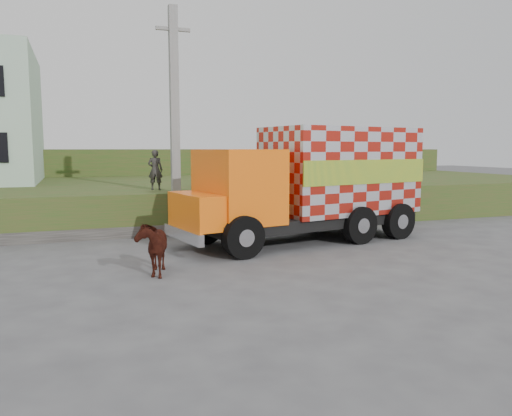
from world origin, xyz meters
name	(u,v)px	position (x,y,z in m)	size (l,w,h in m)	color
ground	(242,256)	(0.00, 0.00, 0.00)	(120.00, 120.00, 0.00)	#474749
embankment	(176,198)	(0.00, 10.00, 0.75)	(40.00, 12.00, 1.50)	#2C541C
embankment_far	(143,171)	(0.00, 22.00, 1.50)	(40.00, 12.00, 3.00)	#2C541C
retaining_strip	(151,231)	(-2.00, 4.20, 0.20)	(16.00, 0.50, 0.40)	#595651
utility_pole	(175,120)	(-1.00, 4.60, 4.08)	(1.20, 0.30, 8.00)	gray
cargo_truck	(313,183)	(3.02, 1.60, 1.93)	(8.77, 4.27, 3.76)	black
cow	(152,246)	(-2.71, -1.16, 0.68)	(0.74, 1.61, 1.36)	#36180D
pedestrian	(155,170)	(-1.56, 5.76, 2.26)	(0.55, 0.36, 1.52)	#302D2B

